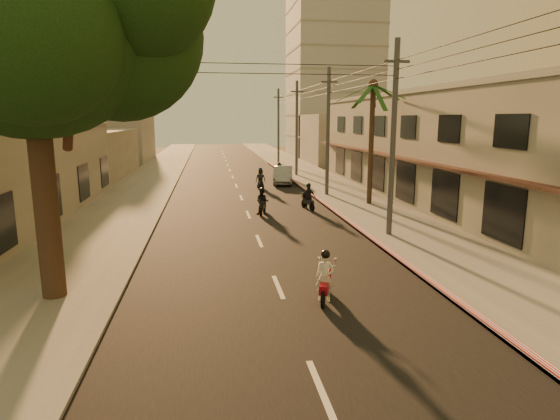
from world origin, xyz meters
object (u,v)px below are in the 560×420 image
(scooter_red, at_px, (325,278))
(parked_car, at_px, (283,175))
(scooter_mid_a, at_px, (262,202))
(broadleaf_tree, at_px, (44,11))
(scooter_far_b, at_px, (279,173))
(scooter_far_a, at_px, (261,179))
(palm_tree, at_px, (373,91))
(scooter_mid_b, at_px, (308,198))

(scooter_red, height_order, parked_car, scooter_red)
(parked_car, bearing_deg, scooter_mid_a, -94.53)
(broadleaf_tree, distance_m, scooter_mid_a, 15.92)
(scooter_mid_a, distance_m, scooter_far_b, 14.84)
(scooter_red, height_order, scooter_far_a, scooter_far_a)
(palm_tree, distance_m, scooter_far_b, 14.52)
(broadleaf_tree, xyz_separation_m, scooter_far_a, (8.43, 21.86, -7.71))
(parked_car, bearing_deg, scooter_far_a, -119.59)
(broadleaf_tree, distance_m, scooter_far_a, 24.66)
(broadleaf_tree, height_order, scooter_far_b, broadleaf_tree)
(scooter_red, bearing_deg, scooter_far_b, 104.21)
(scooter_far_b, bearing_deg, palm_tree, -56.66)
(scooter_far_a, distance_m, parked_car, 3.54)
(palm_tree, height_order, scooter_mid_a, palm_tree)
(palm_tree, relative_size, scooter_far_a, 4.73)
(scooter_red, relative_size, scooter_far_b, 0.97)
(palm_tree, height_order, scooter_mid_b, palm_tree)
(scooter_mid_a, relative_size, parked_car, 0.34)
(palm_tree, xyz_separation_m, scooter_red, (-6.76, -15.39, -6.42))
(scooter_mid_a, xyz_separation_m, scooter_mid_b, (2.95, 1.08, 0.01))
(palm_tree, bearing_deg, scooter_red, -113.71)
(broadleaf_tree, bearing_deg, palm_tree, 43.48)
(scooter_far_a, relative_size, parked_car, 0.37)
(scooter_mid_a, relative_size, scooter_far_a, 0.94)
(scooter_mid_a, xyz_separation_m, scooter_far_b, (3.15, 14.50, 0.03))
(broadleaf_tree, relative_size, scooter_mid_b, 7.23)
(scooter_mid_a, bearing_deg, scooter_red, -71.82)
(scooter_far_b, height_order, parked_car, scooter_far_b)
(scooter_mid_b, bearing_deg, scooter_red, -113.76)
(scooter_red, bearing_deg, scooter_mid_b, 99.85)
(scooter_mid_a, distance_m, parked_car, 13.23)
(scooter_far_a, bearing_deg, palm_tree, -52.21)
(parked_car, bearing_deg, broadleaf_tree, -103.86)
(scooter_far_b, distance_m, parked_car, 1.67)
(scooter_mid_b, xyz_separation_m, parked_car, (0.28, 11.75, -0.01))
(scooter_mid_a, bearing_deg, scooter_far_b, 94.13)
(scooter_red, height_order, scooter_mid_a, scooter_red)
(scooter_mid_a, relative_size, scooter_mid_b, 0.98)
(scooter_mid_b, xyz_separation_m, scooter_far_b, (0.21, 13.42, 0.01))
(scooter_mid_a, height_order, parked_car, scooter_mid_a)
(scooter_mid_a, xyz_separation_m, scooter_far_a, (0.99, 10.09, 0.01))
(palm_tree, bearing_deg, parked_car, 110.19)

